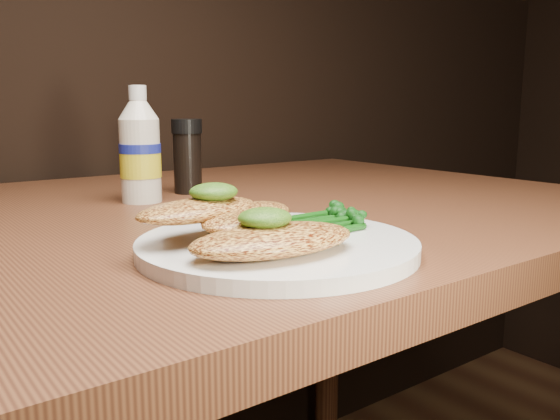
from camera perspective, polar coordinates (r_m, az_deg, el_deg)
plate at (r=0.52m, az=-0.26°, el=-3.54°), size 0.25×0.25×0.01m
chicken_front at (r=0.46m, az=-0.65°, el=-2.97°), size 0.15×0.09×0.02m
chicken_mid at (r=0.52m, az=-3.21°, el=-0.64°), size 0.14×0.12×0.02m
chicken_back at (r=0.51m, az=-8.08°, el=0.01°), size 0.13×0.09×0.02m
pesto_front at (r=0.46m, az=-1.51°, el=-0.79°), size 0.05×0.05×0.02m
pesto_back at (r=0.52m, az=-6.61°, el=1.79°), size 0.05×0.05×0.02m
broccolini_bundle at (r=0.55m, az=3.43°, el=-1.11°), size 0.12×0.09×0.02m
mayo_bottle at (r=0.80m, az=-13.72°, el=6.32°), size 0.07×0.07×0.16m
pepper_grinder at (r=0.87m, az=-9.16°, el=5.27°), size 0.06×0.06×0.11m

